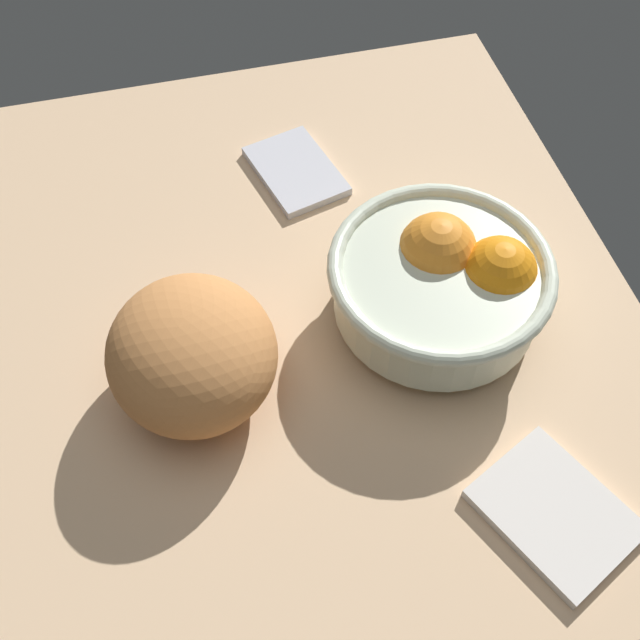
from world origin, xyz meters
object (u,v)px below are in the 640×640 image
fruit_bowl (444,279)px  napkin_folded (296,171)px  bread_loaf (192,354)px  napkin_spare (555,512)px

fruit_bowl → napkin_folded: fruit_bowl is taller
bread_loaf → napkin_folded: (26.32, -15.81, -5.24)cm
bread_loaf → napkin_spare: bread_loaf is taller
napkin_folded → napkin_spare: napkin_spare is taller
fruit_bowl → napkin_spare: size_ratio=1.73×
fruit_bowl → bread_loaf: (-2.94, 25.73, 0.44)cm
fruit_bowl → napkin_folded: 25.85cm
fruit_bowl → napkin_folded: size_ratio=1.80×
napkin_spare → fruit_bowl: bearing=6.3°
bread_loaf → napkin_spare: size_ratio=1.30×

